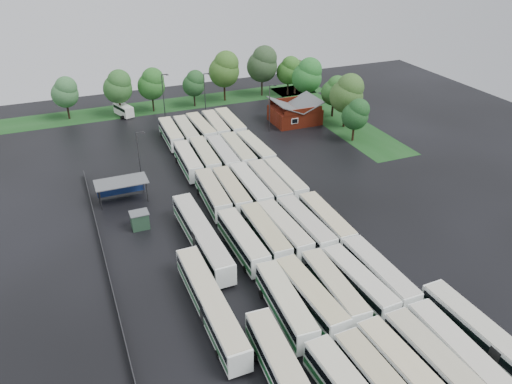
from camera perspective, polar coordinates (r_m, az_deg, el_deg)
name	(u,v)px	position (r m, az deg, el deg)	size (l,w,h in m)	color
ground	(276,249)	(69.42, 2.26, -6.55)	(160.00, 160.00, 0.00)	black
brick_building	(295,114)	(112.29, 4.45, 8.85)	(10.07, 8.60, 5.39)	maroon
wash_shed	(121,183)	(82.44, -15.17, 0.95)	(8.20, 4.20, 3.58)	#2D2D30
utility_hut	(140,220)	(75.15, -13.14, -3.14)	(2.70, 2.20, 2.62)	#1F3B28
grass_strip_north	(174,105)	(125.50, -9.36, 9.84)	(80.00, 10.00, 0.01)	#133D14
grass_strip_east	(333,116)	(117.57, 8.83, 8.56)	(10.00, 50.00, 0.01)	#133D14
west_fence	(103,250)	(71.28, -17.12, -6.38)	(0.10, 50.00, 1.20)	#2D2D30
bus_r0c2	(406,373)	(52.78, 16.78, -19.24)	(3.35, 13.04, 3.60)	white
bus_r0c3	(435,363)	(54.48, 19.75, -17.95)	(3.21, 13.07, 3.61)	white
bus_r0c4	(457,353)	(56.23, 21.95, -16.69)	(2.87, 12.94, 3.59)	white
bus_r1c0	(285,304)	(57.79, 3.37, -12.68)	(3.35, 12.84, 3.54)	white
bus_r1c1	(310,297)	(58.96, 6.18, -11.82)	(3.29, 12.89, 3.56)	white
bus_r1c2	(334,289)	(60.45, 8.85, -10.87)	(3.03, 12.60, 3.49)	white
bus_r1c3	(358,282)	(61.92, 11.63, -10.09)	(3.24, 12.52, 3.45)	white
bus_r1c4	(379,274)	(63.61, 13.84, -9.10)	(2.88, 12.89, 3.58)	white
bus_r2c0	(242,241)	(67.59, -1.56, -5.60)	(2.90, 12.94, 3.59)	white
bus_r2c1	(265,234)	(68.96, 1.03, -4.83)	(2.89, 12.79, 3.55)	white
bus_r2c2	(284,230)	(69.96, 3.23, -4.36)	(3.09, 12.70, 3.51)	white
bus_r2c3	(305,226)	(70.94, 5.66, -3.90)	(3.09, 13.02, 3.61)	white
bus_r2c4	(326,221)	(72.44, 8.02, -3.33)	(2.89, 12.77, 3.54)	white
bus_r3c0	(213,194)	(78.92, -4.99, -0.23)	(3.32, 12.94, 3.57)	white
bus_r3c1	(231,191)	(79.50, -2.83, 0.07)	(3.14, 12.82, 3.55)	white
bus_r3c2	(250,187)	(80.48, -0.67, 0.54)	(2.97, 13.12, 3.64)	white
bus_r3c3	(269,184)	(81.46, 1.47, 0.89)	(2.94, 13.04, 3.62)	white
bus_r3c4	(285,180)	(82.97, 3.34, 1.32)	(2.73, 12.38, 3.44)	white
bus_r4c0	(188,161)	(90.41, -7.76, 3.54)	(3.08, 12.52, 3.46)	white
bus_r4c1	(205,157)	(91.40, -5.87, 4.00)	(3.29, 13.02, 3.60)	white
bus_r4c2	(223,155)	(91.80, -3.81, 4.19)	(3.13, 12.80, 3.54)	white
bus_r4c3	(238,152)	(92.74, -2.07, 4.54)	(3.11, 13.14, 3.64)	white
bus_r4c4	(255,150)	(93.87, -0.08, 4.84)	(2.97, 12.79, 3.54)	white
bus_r5c0	(171,134)	(102.69, -9.70, 6.56)	(2.97, 12.46, 3.45)	white
bus_r5c1	(186,132)	(103.22, -7.98, 6.81)	(3.00, 12.41, 3.43)	white
bus_r5c2	(201,129)	(104.22, -6.30, 7.18)	(2.95, 12.74, 3.53)	white
bus_r5c3	(216,126)	(105.26, -4.64, 7.48)	(3.24, 12.76, 3.52)	white
bus_r5c4	(230,124)	(106.11, -2.98, 7.74)	(3.01, 13.03, 3.61)	white
artic_bus_west_b	(202,236)	(68.85, -6.23, -5.02)	(3.09, 19.62, 3.63)	white
artic_bus_west_c	(210,304)	(57.93, -5.24, -12.62)	(2.88, 19.13, 3.55)	white
artic_bus_east	(495,349)	(58.19, 25.69, -15.84)	(3.37, 19.23, 3.55)	white
minibus	(124,110)	(120.04, -14.89, 9.08)	(3.91, 6.25, 2.56)	silver
tree_north_0	(65,92)	(120.30, -20.97, 10.64)	(5.91, 5.91, 9.78)	black
tree_north_1	(118,86)	(118.64, -15.47, 11.57)	(6.47, 6.47, 10.72)	black
tree_north_2	(152,84)	(119.67, -11.83, 12.03)	(6.28, 6.28, 10.39)	black
tree_north_3	(194,83)	(121.91, -7.07, 12.24)	(5.35, 5.35, 8.86)	black
tree_north_4	(225,69)	(124.75, -3.59, 13.87)	(7.46, 7.46, 12.36)	black
tree_north_5	(263,64)	(128.39, 0.79, 14.45)	(7.66, 7.66, 12.69)	black
tree_north_6	(289,70)	(129.74, 3.81, 13.73)	(6.00, 6.00, 9.93)	black
tree_east_0	(356,114)	(102.84, 11.38, 8.73)	(5.39, 5.38, 8.91)	#331E12
tree_east_1	(348,93)	(109.21, 10.43, 11.06)	(7.14, 7.14, 11.82)	black
tree_east_2	(335,90)	(115.53, 9.02, 11.39)	(5.76, 5.76, 9.54)	black
tree_east_3	(308,75)	(121.31, 5.93, 13.14)	(7.09, 7.09, 11.75)	black
tree_east_4	(296,72)	(130.94, 4.61, 13.51)	(5.29, 5.29, 8.77)	#332118
lamp_post_ne	(270,105)	(105.56, 1.63, 9.93)	(1.57, 0.31, 10.20)	#2D2D30
lamp_post_nw	(140,156)	(84.54, -13.15, 4.03)	(1.53, 0.30, 9.91)	#2D2D30
lamp_post_back_w	(164,94)	(113.13, -10.49, 10.91)	(1.64, 0.32, 10.64)	#2D2D30
lamp_post_back_e	(205,92)	(115.12, -5.82, 11.34)	(1.53, 0.30, 9.90)	#2D2D30
puddle_0	(352,352)	(56.20, 10.96, -17.54)	(5.12, 5.12, 0.01)	black
puddle_1	(423,362)	(57.11, 18.59, -17.89)	(3.52, 3.52, 0.01)	black
puddle_2	(215,253)	(68.95, -4.73, -6.92)	(5.95, 5.95, 0.01)	black
puddle_3	(327,254)	(69.21, 8.07, -6.99)	(3.43, 3.43, 0.01)	black
puddle_4	(453,309)	(64.26, 21.63, -12.37)	(3.01, 3.01, 0.01)	black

